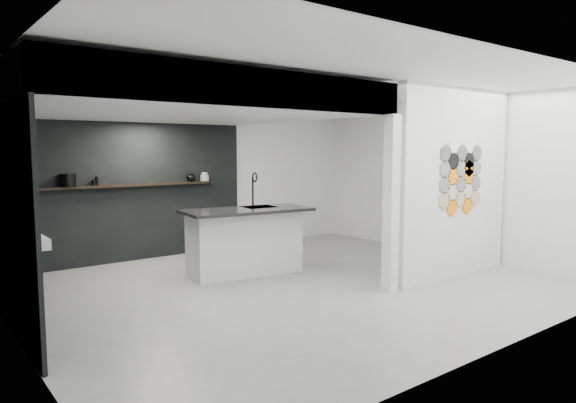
% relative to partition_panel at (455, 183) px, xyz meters
% --- Properties ---
extents(floor, '(7.00, 6.00, 0.01)m').
position_rel_partition_panel_xyz_m(floor, '(-2.23, 1.00, -1.40)').
color(floor, gray).
extents(partition_panel, '(2.45, 0.15, 2.80)m').
position_rel_partition_panel_xyz_m(partition_panel, '(0.00, 0.00, 0.00)').
color(partition_panel, silver).
rests_on(partition_panel, floor).
extents(bay_clad_back, '(4.40, 0.04, 2.35)m').
position_rel_partition_panel_xyz_m(bay_clad_back, '(-3.52, 3.97, -0.22)').
color(bay_clad_back, black).
rests_on(bay_clad_back, floor).
extents(bulkhead, '(4.40, 4.00, 0.40)m').
position_rel_partition_panel_xyz_m(bulkhead, '(-3.52, 2.00, 1.15)').
color(bulkhead, silver).
rests_on(bulkhead, corner_column).
extents(corner_column, '(0.16, 0.16, 2.35)m').
position_rel_partition_panel_xyz_m(corner_column, '(-1.41, 0.00, -0.22)').
color(corner_column, silver).
rests_on(corner_column, floor).
extents(fascia_beam, '(4.40, 0.16, 0.40)m').
position_rel_partition_panel_xyz_m(fascia_beam, '(-3.52, 0.08, 1.15)').
color(fascia_beam, silver).
rests_on(fascia_beam, corner_column).
extents(wall_basin, '(0.40, 0.60, 0.12)m').
position_rel_partition_panel_xyz_m(wall_basin, '(-5.46, 1.80, -0.55)').
color(wall_basin, silver).
rests_on(wall_basin, bay_clad_left).
extents(display_shelf, '(3.00, 0.15, 0.04)m').
position_rel_partition_panel_xyz_m(display_shelf, '(-3.43, 3.87, -0.10)').
color(display_shelf, black).
rests_on(display_shelf, bay_clad_back).
extents(kitchen_island, '(2.00, 1.07, 1.54)m').
position_rel_partition_panel_xyz_m(kitchen_island, '(-2.42, 1.99, -0.88)').
color(kitchen_island, silver).
rests_on(kitchen_island, floor).
extents(stockpot, '(0.27, 0.27, 0.20)m').
position_rel_partition_panel_xyz_m(stockpot, '(-4.46, 3.87, 0.02)').
color(stockpot, black).
rests_on(stockpot, display_shelf).
extents(kettle, '(0.17, 0.17, 0.14)m').
position_rel_partition_panel_xyz_m(kettle, '(-2.35, 3.87, -0.01)').
color(kettle, black).
rests_on(kettle, display_shelf).
extents(glass_bowl, '(0.19, 0.19, 0.11)m').
position_rel_partition_panel_xyz_m(glass_bowl, '(-2.08, 3.87, -0.02)').
color(glass_bowl, gray).
rests_on(glass_bowl, display_shelf).
extents(glass_vase, '(0.13, 0.13, 0.16)m').
position_rel_partition_panel_xyz_m(glass_vase, '(-2.08, 3.87, -0.00)').
color(glass_vase, gray).
rests_on(glass_vase, display_shelf).
extents(bottle_dark, '(0.07, 0.07, 0.14)m').
position_rel_partition_panel_xyz_m(bottle_dark, '(-4.02, 3.87, -0.01)').
color(bottle_dark, black).
rests_on(bottle_dark, display_shelf).
extents(utensil_cup, '(0.08, 0.08, 0.09)m').
position_rel_partition_panel_xyz_m(utensil_cup, '(-4.07, 3.87, -0.04)').
color(utensil_cup, black).
rests_on(utensil_cup, display_shelf).
extents(hex_tile_cluster, '(1.04, 0.02, 1.16)m').
position_rel_partition_panel_xyz_m(hex_tile_cluster, '(0.03, -0.09, 0.10)').
color(hex_tile_cluster, tan).
rests_on(hex_tile_cluster, partition_panel).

